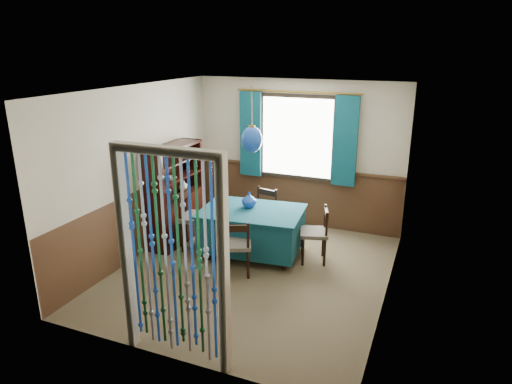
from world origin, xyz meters
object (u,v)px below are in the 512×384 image
at_px(dining_table, 252,229).
at_px(chair_left, 195,218).
at_px(bowl_shelf, 170,178).
at_px(chair_near, 236,245).
at_px(vase_sideboard, 184,185).
at_px(pendant_lamp, 252,139).
at_px(chair_far, 262,213).
at_px(sideboard, 175,207).
at_px(vase_table, 249,200).
at_px(chair_right, 316,233).

relative_size(dining_table, chair_left, 1.68).
xyz_separation_m(chair_left, bowl_shelf, (-0.39, -0.02, 0.59)).
height_order(chair_near, vase_sideboard, vase_sideboard).
bearing_deg(pendant_lamp, dining_table, 94.76).
bearing_deg(pendant_lamp, vase_sideboard, 169.42).
distance_m(chair_far, sideboard, 1.40).
bearing_deg(vase_sideboard, vase_table, -6.62).
bearing_deg(chair_near, vase_sideboard, 122.17).
relative_size(vase_table, bowl_shelf, 1.09).
relative_size(chair_near, vase_sideboard, 4.27).
distance_m(dining_table, sideboard, 1.36).
bearing_deg(bowl_shelf, chair_left, 3.34).
xyz_separation_m(vase_table, bowl_shelf, (-1.20, -0.23, 0.27)).
xyz_separation_m(chair_left, vase_sideboard, (-0.39, 0.35, 0.38)).
relative_size(chair_left, sideboard, 0.60).
relative_size(chair_right, vase_sideboard, 4.32).
xyz_separation_m(chair_far, vase_sideboard, (-1.22, -0.36, 0.43)).
height_order(chair_far, bowl_shelf, bowl_shelf).
height_order(sideboard, vase_table, sideboard).
bearing_deg(pendant_lamp, chair_far, 96.99).
xyz_separation_m(chair_far, pendant_lamp, (0.07, -0.61, 1.32)).
height_order(dining_table, chair_near, chair_near).
bearing_deg(sideboard, pendant_lamp, -0.88).
bearing_deg(pendant_lamp, sideboard, 178.05).
bearing_deg(bowl_shelf, pendant_lamp, 5.70).
bearing_deg(vase_table, bowl_shelf, -169.15).
relative_size(chair_right, sideboard, 0.53).
bearing_deg(vase_sideboard, dining_table, -10.58).
bearing_deg(chair_far, bowl_shelf, 42.47).
height_order(dining_table, bowl_shelf, bowl_shelf).
relative_size(chair_far, sideboard, 0.53).
height_order(chair_far, pendant_lamp, pendant_lamp).
relative_size(pendant_lamp, vase_sideboard, 4.87).
distance_m(dining_table, pendant_lamp, 1.35).
height_order(chair_right, vase_table, vase_table).
bearing_deg(vase_table, chair_left, -165.69).
relative_size(chair_left, chair_right, 1.14).
xyz_separation_m(chair_near, pendant_lamp, (-0.05, 0.67, 1.33)).
relative_size(chair_far, pendant_lamp, 0.90).
bearing_deg(dining_table, bowl_shelf, 179.82).
distance_m(dining_table, bowl_shelf, 1.46).
relative_size(chair_near, sideboard, 0.52).
relative_size(sideboard, vase_sideboard, 8.21).
xyz_separation_m(pendant_lamp, vase_table, (-0.09, 0.10, -0.95)).
height_order(dining_table, chair_right, chair_right).
distance_m(dining_table, chair_far, 0.61).
xyz_separation_m(chair_right, vase_sideboard, (-2.23, 0.09, 0.44)).
xyz_separation_m(dining_table, vase_table, (-0.09, 0.10, 0.40)).
height_order(chair_near, sideboard, sideboard).
xyz_separation_m(bowl_shelf, vase_sideboard, (0.00, 0.37, -0.22)).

